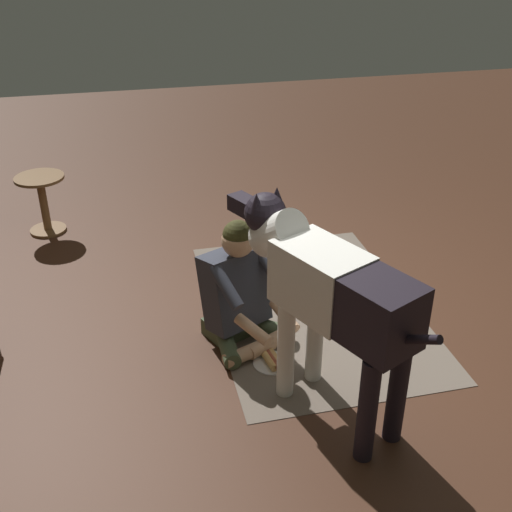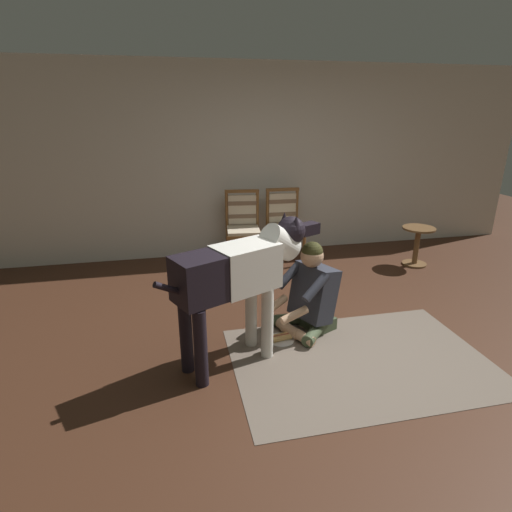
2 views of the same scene
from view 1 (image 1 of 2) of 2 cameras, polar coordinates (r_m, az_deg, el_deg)
name	(u,v)px [view 1 (image 1 of 2)]	position (r m, az deg, el deg)	size (l,w,h in m)	color
ground_plane	(309,310)	(4.56, 4.86, -4.96)	(13.41, 13.41, 0.00)	#442719
area_rug	(312,306)	(4.59, 5.11, -4.59)	(2.12, 1.44, 0.01)	#6C5E52
person_sitting_on_floor	(239,293)	(4.06, -1.53, -3.41)	(0.73, 0.62, 0.88)	#435035
large_dog	(327,290)	(3.34, 6.50, -3.12)	(1.43, 0.77, 1.17)	silver
hot_dog_on_plate	(272,361)	(4.04, 1.48, -9.49)	(0.24, 0.24, 0.06)	white
round_side_table	(43,199)	(5.82, -18.82, 4.94)	(0.42, 0.42, 0.52)	brown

